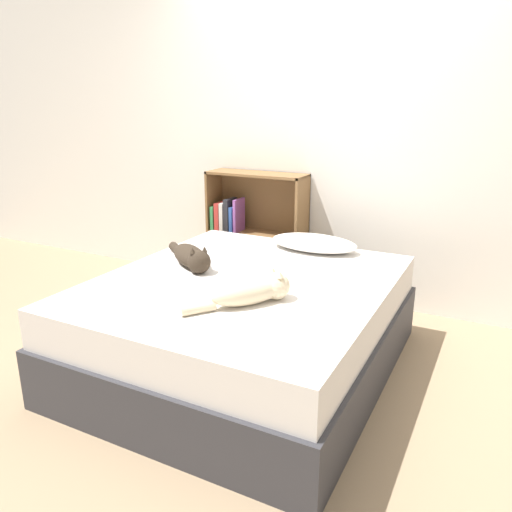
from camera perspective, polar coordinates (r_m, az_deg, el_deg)
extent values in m
plane|color=#997F60|center=(3.03, -1.20, -12.38)|extent=(8.00, 8.00, 0.00)
cube|color=white|center=(3.84, 8.26, 13.35)|extent=(8.00, 0.06, 2.50)
cube|color=#333338|center=(2.96, -1.22, -9.62)|extent=(1.58, 1.81, 0.33)
cube|color=silver|center=(2.84, -1.26, -4.72)|extent=(1.53, 1.76, 0.22)
ellipsoid|color=white|center=(3.36, 6.62, 1.50)|extent=(0.59, 0.31, 0.10)
ellipsoid|color=beige|center=(2.45, -1.01, -4.19)|extent=(0.34, 0.38, 0.12)
sphere|color=beige|center=(2.51, 2.33, -3.43)|extent=(0.14, 0.14, 0.14)
cone|color=beige|center=(2.52, 1.94, -1.60)|extent=(0.04, 0.04, 0.03)
cone|color=beige|center=(2.45, 2.77, -2.11)|extent=(0.04, 0.04, 0.03)
cylinder|color=beige|center=(2.37, -6.64, -5.97)|extent=(0.14, 0.17, 0.05)
ellipsoid|color=#33281E|center=(3.06, -7.57, 0.04)|extent=(0.41, 0.37, 0.12)
sphere|color=#33281E|center=(2.90, -6.52, -0.67)|extent=(0.14, 0.14, 0.14)
cone|color=#33281E|center=(2.89, -5.87, 0.80)|extent=(0.04, 0.04, 0.03)
cone|color=#33281E|center=(2.87, -7.28, 0.61)|extent=(0.04, 0.04, 0.03)
cylinder|color=#33281E|center=(3.31, -9.02, 0.76)|extent=(0.18, 0.15, 0.06)
cube|color=brown|center=(4.20, -4.68, 3.21)|extent=(0.02, 0.26, 0.97)
cube|color=brown|center=(3.85, 5.24, 1.92)|extent=(0.02, 0.26, 0.97)
cube|color=brown|center=(4.16, 0.07, -3.76)|extent=(0.80, 0.26, 0.02)
cube|color=brown|center=(3.92, 0.07, 9.36)|extent=(0.80, 0.26, 0.02)
cube|color=brown|center=(4.01, 0.07, 2.61)|extent=(0.76, 0.26, 0.02)
cube|color=brown|center=(4.11, 0.84, 2.98)|extent=(0.80, 0.02, 0.97)
cube|color=#337F47|center=(4.12, -4.54, 4.48)|extent=(0.03, 0.16, 0.19)
cube|color=#B7332D|center=(4.09, -4.01, 4.61)|extent=(0.04, 0.16, 0.22)
cube|color=beige|center=(4.07, -3.49, 4.59)|extent=(0.03, 0.16, 0.23)
cube|color=#232328|center=(4.05, -2.96, 4.76)|extent=(0.04, 0.16, 0.26)
cube|color=#2D519E|center=(4.03, -2.41, 4.31)|extent=(0.03, 0.16, 0.20)
cube|color=#8C4C99|center=(4.01, -1.96, 4.68)|extent=(0.02, 0.16, 0.27)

